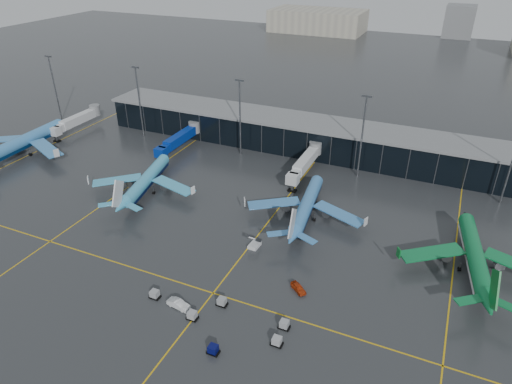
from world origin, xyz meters
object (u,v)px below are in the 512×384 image
at_px(airliner_klm_west, 24,134).
at_px(airliner_aer_lingus, 477,246).
at_px(airliner_klm_near, 307,197).
at_px(service_van_white, 179,304).
at_px(mobile_airstair, 254,244).
at_px(airliner_arkefly, 146,173).
at_px(baggage_carts, 222,320).
at_px(service_van_red, 298,288).

height_order(airliner_klm_west, airliner_aer_lingus, airliner_klm_west).
xyz_separation_m(airliner_klm_near, service_van_white, (-12.32, -42.75, -4.88)).
distance_m(mobile_airstair, service_van_white, 25.28).
bearing_deg(service_van_white, airliner_arkefly, 49.64).
xyz_separation_m(airliner_klm_west, airliner_arkefly, (53.45, -5.56, -1.06)).
distance_m(baggage_carts, mobile_airstair, 25.37).
bearing_deg(service_van_red, airliner_arkefly, 105.72).
bearing_deg(baggage_carts, service_van_red, 55.35).
bearing_deg(airliner_klm_west, service_van_red, -17.71).
bearing_deg(airliner_arkefly, baggage_carts, -53.15).
height_order(airliner_klm_near, baggage_carts, airliner_klm_near).
bearing_deg(service_van_red, service_van_white, 164.15).
relative_size(mobile_airstair, service_van_white, 0.69).
xyz_separation_m(airliner_klm_west, service_van_red, (107.87, -28.53, -6.02)).
xyz_separation_m(airliner_klm_near, service_van_red, (7.79, -28.38, -4.96)).
bearing_deg(airliner_aer_lingus, airliner_klm_west, 168.61).
relative_size(airliner_aer_lingus, baggage_carts, 1.31).
relative_size(airliner_arkefly, service_van_white, 7.46).
bearing_deg(service_van_red, airliner_klm_near, 53.96).
relative_size(baggage_carts, service_van_red, 6.91).
bearing_deg(service_van_white, service_van_red, -47.40).
xyz_separation_m(airliner_klm_near, airliner_aer_lingus, (40.44, -5.37, 0.25)).
relative_size(airliner_arkefly, airliner_klm_near, 1.00).
height_order(mobile_airstair, service_van_white, mobile_airstair).
height_order(airliner_aer_lingus, baggage_carts, airliner_aer_lingus).
xyz_separation_m(airliner_klm_west, baggage_carts, (97.75, -43.17, -6.00)).
relative_size(airliner_klm_near, service_van_white, 7.46).
bearing_deg(airliner_aer_lingus, airliner_arkefly, 170.89).
relative_size(airliner_arkefly, service_van_red, 8.65).
distance_m(airliner_aer_lingus, service_van_red, 40.28).
xyz_separation_m(service_van_red, service_van_white, (-20.11, -14.37, 0.09)).
relative_size(airliner_aer_lingus, mobile_airstair, 11.22).
bearing_deg(baggage_carts, mobile_airstair, 100.33).
distance_m(airliner_aer_lingus, baggage_carts, 57.22).
height_order(airliner_klm_near, service_van_red, airliner_klm_near).
xyz_separation_m(airliner_klm_near, baggage_carts, (-2.33, -43.02, -4.93)).
bearing_deg(airliner_arkefly, airliner_klm_near, -6.20).
xyz_separation_m(airliner_arkefly, service_van_white, (34.31, -37.34, -4.87)).
height_order(airliner_aer_lingus, mobile_airstair, airliner_aer_lingus).
bearing_deg(baggage_carts, service_van_white, 178.44).
distance_m(service_van_red, service_van_white, 24.72).
bearing_deg(airliner_klm_near, airliner_klm_west, 173.55).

